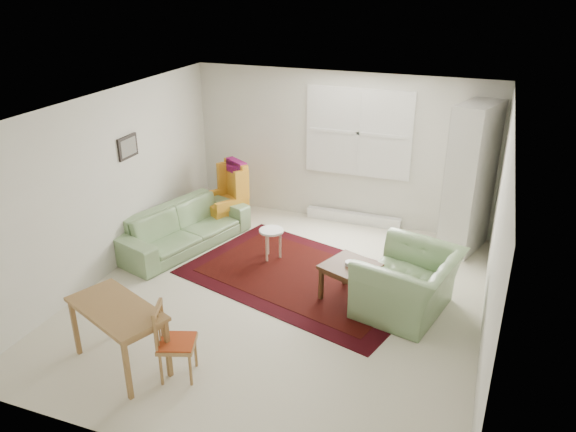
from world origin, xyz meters
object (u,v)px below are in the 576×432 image
(desk_chair, at_px, (177,342))
(cabinet, at_px, (471,179))
(wingback_chair, at_px, (223,194))
(coffee_table, at_px, (349,282))
(armchair, at_px, (409,277))
(stool, at_px, (272,244))
(desk, at_px, (120,336))
(sofa, at_px, (183,220))

(desk_chair, bearing_deg, cabinet, -50.81)
(wingback_chair, distance_m, cabinet, 3.91)
(coffee_table, bearing_deg, wingback_chair, 148.66)
(armchair, height_order, cabinet, cabinet)
(coffee_table, bearing_deg, stool, 153.09)
(coffee_table, relative_size, desk_chair, 0.73)
(desk, bearing_deg, sofa, 106.72)
(sofa, relative_size, armchair, 1.77)
(stool, bearing_deg, desk_chair, -88.59)
(armchair, relative_size, desk, 1.07)
(cabinet, height_order, desk_chair, cabinet)
(desk, bearing_deg, desk_chair, 4.63)
(sofa, xyz_separation_m, armchair, (3.52, -0.63, 0.04))
(sofa, relative_size, desk, 1.89)
(armchair, bearing_deg, coffee_table, -78.18)
(wingback_chair, height_order, stool, wingback_chair)
(desk, xyz_separation_m, desk_chair, (0.67, 0.05, 0.06))
(coffee_table, height_order, desk, desk)
(wingback_chair, height_order, desk, wingback_chair)
(stool, distance_m, desk, 2.89)
(stool, distance_m, cabinet, 3.08)
(desk, bearing_deg, stool, 78.04)
(armchair, relative_size, desk_chair, 1.44)
(sofa, distance_m, wingback_chair, 0.99)
(sofa, xyz_separation_m, desk_chair, (1.49, -2.69, -0.01))
(coffee_table, bearing_deg, armchair, -1.66)
(armchair, relative_size, coffee_table, 1.99)
(sofa, height_order, armchair, armchair)
(armchair, distance_m, coffee_table, 0.78)
(coffee_table, bearing_deg, desk_chair, -121.74)
(sofa, relative_size, desk_chair, 2.55)
(desk_chair, bearing_deg, sofa, 9.85)
(stool, xyz_separation_m, desk, (-0.60, -2.83, 0.12))
(coffee_table, distance_m, cabinet, 2.56)
(cabinet, bearing_deg, wingback_chair, -154.84)
(sofa, relative_size, cabinet, 0.96)
(armchair, xyz_separation_m, stool, (-2.10, 0.71, -0.24))
(sofa, bearing_deg, armchair, -82.54)
(sofa, relative_size, stool, 4.54)
(armchair, xyz_separation_m, desk_chair, (-2.03, -2.06, -0.05))
(armchair, height_order, desk_chair, armchair)
(sofa, bearing_deg, desk, -145.73)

